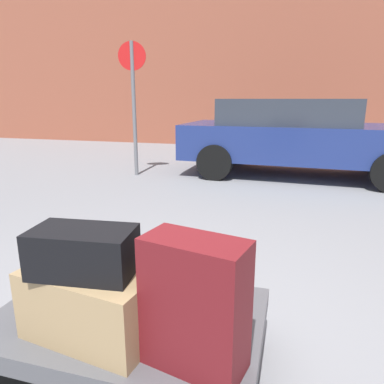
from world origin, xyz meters
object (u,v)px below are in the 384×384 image
(luggage_cart, at_px, (130,325))
(no_parking_sign, at_px, (134,95))
(parked_car, at_px, (297,135))
(suitcase_maroon_stacked_top, at_px, (195,305))
(duffel_bag_black_topmost_pile, at_px, (83,252))
(duffel_bag_tan_rear_left, at_px, (88,306))
(duffel_bag_charcoal_center, at_px, (136,279))

(luggage_cart, bearing_deg, no_parking_sign, 114.10)
(parked_car, bearing_deg, suitcase_maroon_stacked_top, -94.02)
(duffel_bag_black_topmost_pile, height_order, no_parking_sign, no_parking_sign)
(duffel_bag_black_topmost_pile, bearing_deg, luggage_cart, 60.77)
(duffel_bag_tan_rear_left, xyz_separation_m, suitcase_maroon_stacked_top, (0.52, -0.04, 0.12))
(duffel_bag_black_topmost_pile, bearing_deg, duffel_bag_tan_rear_left, 83.87)
(luggage_cart, relative_size, duffel_bag_tan_rear_left, 2.26)
(luggage_cart, xyz_separation_m, duffel_bag_black_topmost_pile, (-0.09, -0.22, 0.50))
(duffel_bag_charcoal_center, relative_size, suitcase_maroon_stacked_top, 1.10)
(luggage_cart, distance_m, no_parking_sign, 5.29)
(suitcase_maroon_stacked_top, height_order, no_parking_sign, no_parking_sign)
(duffel_bag_tan_rear_left, relative_size, duffel_bag_black_topmost_pile, 1.36)
(parked_car, relative_size, no_parking_sign, 1.82)
(luggage_cart, relative_size, duffel_bag_charcoal_center, 2.22)
(no_parking_sign, bearing_deg, suitcase_maroon_stacked_top, -62.99)
(duffel_bag_black_topmost_pile, distance_m, no_parking_sign, 5.36)
(luggage_cart, xyz_separation_m, no_parking_sign, (-2.10, 4.70, 1.22))
(duffel_bag_tan_rear_left, relative_size, parked_car, 0.14)
(duffel_bag_charcoal_center, distance_m, suitcase_maroon_stacked_top, 0.53)
(luggage_cart, distance_m, duffel_bag_black_topmost_pile, 0.55)
(duffel_bag_tan_rear_left, distance_m, parked_car, 5.79)
(duffel_bag_black_topmost_pile, distance_m, parked_car, 5.78)
(no_parking_sign, bearing_deg, duffel_bag_black_topmost_pile, -67.80)
(duffel_bag_tan_rear_left, distance_m, suitcase_maroon_stacked_top, 0.53)
(duffel_bag_charcoal_center, bearing_deg, luggage_cart, -103.25)
(duffel_bag_charcoal_center, bearing_deg, parked_car, 82.22)
(parked_car, xyz_separation_m, no_parking_sign, (-2.93, -0.79, 0.73))
(parked_car, bearing_deg, duffel_bag_black_topmost_pile, -99.18)
(duffel_bag_black_topmost_pile, relative_size, no_parking_sign, 0.19)
(luggage_cart, height_order, duffel_bag_tan_rear_left, duffel_bag_tan_rear_left)
(suitcase_maroon_stacked_top, bearing_deg, no_parking_sign, 129.95)
(luggage_cart, distance_m, parked_car, 5.57)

